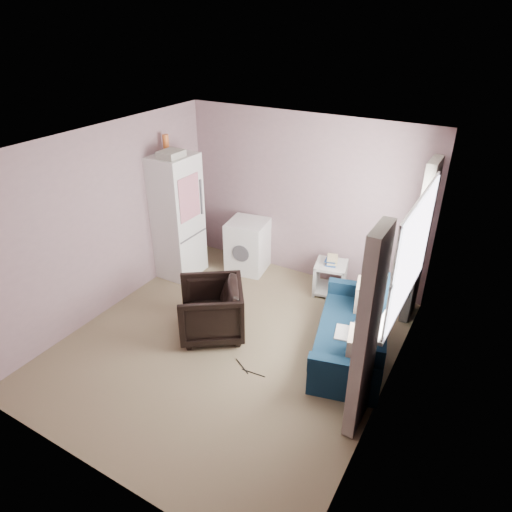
{
  "coord_description": "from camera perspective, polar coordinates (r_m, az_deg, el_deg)",
  "views": [
    {
      "loc": [
        2.56,
        -3.75,
        3.71
      ],
      "look_at": [
        0.05,
        0.6,
        1.0
      ],
      "focal_mm": 32.0,
      "sensor_mm": 36.0,
      "label": 1
    }
  ],
  "objects": [
    {
      "name": "armchair",
      "position": [
        5.82,
        -5.66,
        -6.41
      ],
      "size": [
        1.05,
        1.06,
        0.8
      ],
      "primitive_type": "imported",
      "rotation": [
        0.0,
        0.0,
        -0.96
      ],
      "color": "black",
      "rests_on": "ground"
    },
    {
      "name": "floor_cables",
      "position": [
        5.5,
        -1.04,
        -14.0
      ],
      "size": [
        0.45,
        0.16,
        0.01
      ],
      "rotation": [
        0.0,
        0.0,
        -0.18
      ],
      "color": "black",
      "rests_on": "ground"
    },
    {
      "name": "washing_machine",
      "position": [
        7.23,
        -1.03,
        1.43
      ],
      "size": [
        0.67,
        0.67,
        0.83
      ],
      "rotation": [
        0.0,
        0.0,
        0.16
      ],
      "color": "silver",
      "rests_on": "ground"
    },
    {
      "name": "sofa",
      "position": [
        5.66,
        12.25,
        -9.78
      ],
      "size": [
        1.15,
        1.83,
        0.76
      ],
      "rotation": [
        0.0,
        0.0,
        0.25
      ],
      "color": "#0D283F",
      "rests_on": "ground"
    },
    {
      "name": "side_table",
      "position": [
        6.77,
        9.28,
        -2.46
      ],
      "size": [
        0.53,
        0.53,
        0.6
      ],
      "rotation": [
        0.0,
        0.0,
        0.22
      ],
      "color": "#AEAEAA",
      "rests_on": "ground"
    },
    {
      "name": "fridge",
      "position": [
        7.04,
        -10.12,
        4.99
      ],
      "size": [
        0.68,
        0.66,
        2.17
      ],
      "rotation": [
        0.0,
        0.0,
        -0.01
      ],
      "color": "silver",
      "rests_on": "ground"
    },
    {
      "name": "window_dressing",
      "position": [
        5.21,
        17.36,
        -3.05
      ],
      "size": [
        0.17,
        2.62,
        2.18
      ],
      "color": "white",
      "rests_on": "ground"
    },
    {
      "name": "room",
      "position": [
        5.15,
        -3.58,
        -0.16
      ],
      "size": [
        3.84,
        4.24,
        2.54
      ],
      "color": "#7E6E52",
      "rests_on": "ground"
    }
  ]
}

